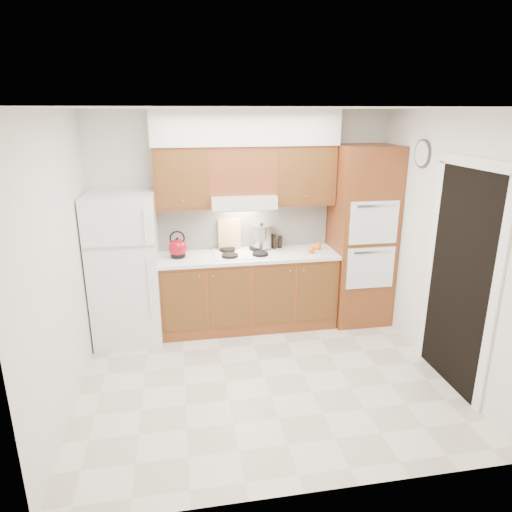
{
  "coord_description": "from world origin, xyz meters",
  "views": [
    {
      "loc": [
        -0.78,
        -3.96,
        2.58
      ],
      "look_at": [
        -0.01,
        0.45,
        1.15
      ],
      "focal_mm": 32.0,
      "sensor_mm": 36.0,
      "label": 1
    }
  ],
  "objects_px": {
    "stock_pot": "(261,236)",
    "fridge": "(125,268)",
    "oven_cabinet": "(361,236)",
    "kettle": "(178,248)"
  },
  "relations": [
    {
      "from": "stock_pot",
      "to": "fridge",
      "type": "bearing_deg",
      "value": -172.05
    },
    {
      "from": "oven_cabinet",
      "to": "kettle",
      "type": "height_order",
      "value": "oven_cabinet"
    },
    {
      "from": "fridge",
      "to": "oven_cabinet",
      "type": "relative_size",
      "value": 0.78
    },
    {
      "from": "oven_cabinet",
      "to": "stock_pot",
      "type": "distance_m",
      "value": 1.24
    },
    {
      "from": "fridge",
      "to": "stock_pot",
      "type": "height_order",
      "value": "fridge"
    },
    {
      "from": "oven_cabinet",
      "to": "kettle",
      "type": "xyz_separation_m",
      "value": [
        -2.24,
        0.03,
        -0.04
      ]
    },
    {
      "from": "oven_cabinet",
      "to": "kettle",
      "type": "distance_m",
      "value": 2.24
    },
    {
      "from": "fridge",
      "to": "kettle",
      "type": "height_order",
      "value": "fridge"
    },
    {
      "from": "fridge",
      "to": "stock_pot",
      "type": "xyz_separation_m",
      "value": [
        1.62,
        0.23,
        0.24
      ]
    },
    {
      "from": "fridge",
      "to": "kettle",
      "type": "bearing_deg",
      "value": 5.9
    }
  ]
}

